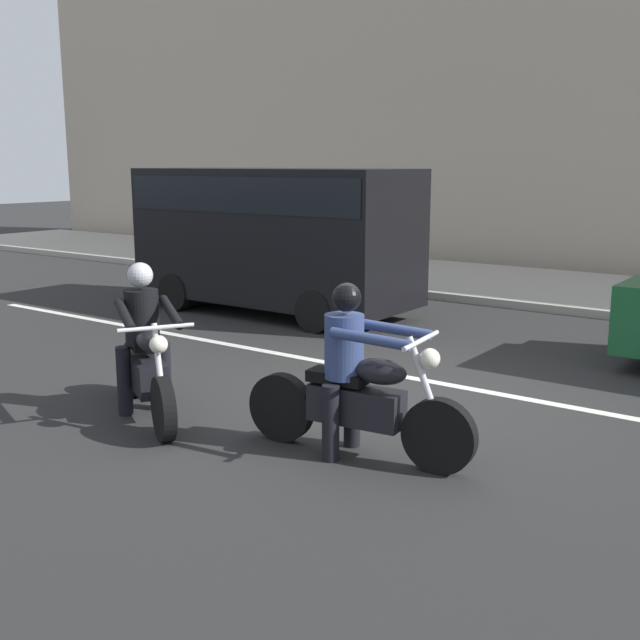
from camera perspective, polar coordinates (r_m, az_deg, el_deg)
name	(u,v)px	position (r m, az deg, el deg)	size (l,w,h in m)	color
ground_plane	(399,402)	(8.28, 5.91, -6.10)	(80.00, 80.00, 0.00)	#262626
sidewalk_slab	(613,294)	(15.55, 20.86, 1.81)	(40.00, 4.40, 0.14)	#A8A399
lane_marking_stripe	(472,389)	(8.87, 11.22, -5.04)	(18.00, 0.14, 0.01)	silver
motorcycle_with_rider_denim_blue	(355,386)	(6.62, 2.63, -4.93)	(2.16, 0.71, 1.52)	black
motorcycle_with_rider_black_leather	(146,354)	(7.84, -12.79, -2.51)	(1.88, 1.19, 1.55)	black
parked_van_black	(274,230)	(12.95, -3.41, 6.65)	(4.82, 1.96, 2.41)	black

